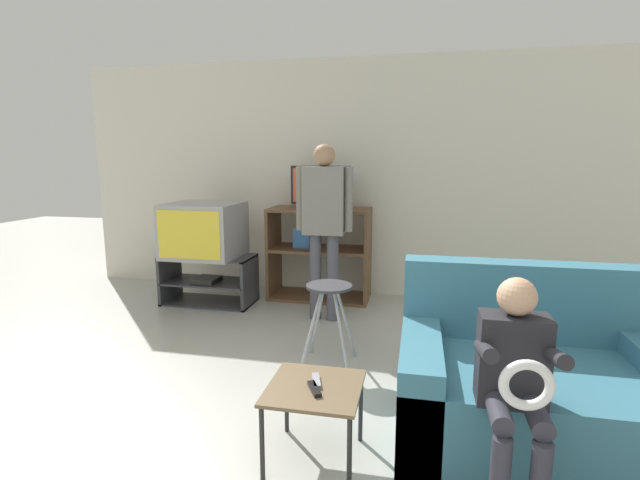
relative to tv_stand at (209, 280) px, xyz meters
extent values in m
cube|color=silver|center=(1.42, 0.74, 1.05)|extent=(6.40, 0.06, 2.60)
cube|color=#38383D|center=(0.00, 0.00, -0.24)|extent=(0.95, 0.47, 0.02)
cube|color=#38383D|center=(0.00, 0.00, -0.02)|extent=(0.92, 0.47, 0.02)
cube|color=#38383D|center=(0.00, 0.00, 0.25)|extent=(0.95, 0.47, 0.02)
cube|color=#38383D|center=(-0.46, 0.00, 0.00)|extent=(0.03, 0.47, 0.51)
cube|color=#38383D|center=(0.46, 0.00, 0.00)|extent=(0.03, 0.47, 0.51)
cube|color=black|center=(0.00, -0.05, 0.01)|extent=(0.24, 0.28, 0.05)
cube|color=#9E9EA3|center=(-0.02, -0.01, 0.54)|extent=(0.73, 0.68, 0.56)
cube|color=yellow|center=(-0.02, -0.36, 0.54)|extent=(0.65, 0.01, 0.48)
cube|color=brown|center=(0.59, 0.42, 0.25)|extent=(0.03, 0.51, 1.00)
cube|color=brown|center=(1.64, 0.42, 0.25)|extent=(0.03, 0.51, 1.00)
cube|color=brown|center=(1.12, 0.42, -0.24)|extent=(1.02, 0.51, 0.03)
cube|color=brown|center=(1.12, 0.42, 0.30)|extent=(1.02, 0.51, 0.03)
cube|color=brown|center=(1.12, 0.42, 0.73)|extent=(1.02, 0.51, 0.03)
cube|color=#3870B7|center=(0.93, 0.34, 0.42)|extent=(0.18, 0.04, 0.22)
cube|color=black|center=(1.13, 0.39, 0.77)|extent=(0.22, 0.20, 0.04)
cube|color=black|center=(1.13, 0.39, 0.99)|extent=(0.64, 0.04, 0.41)
cube|color=#D8593F|center=(1.13, 0.37, 0.99)|extent=(0.59, 0.01, 0.36)
cylinder|color=#99999E|center=(1.43, -1.32, 0.05)|extent=(0.16, 0.16, 0.61)
cylinder|color=#99999E|center=(1.65, -1.32, 0.05)|extent=(0.16, 0.16, 0.61)
cylinder|color=#99999E|center=(1.43, -1.10, 0.05)|extent=(0.16, 0.16, 0.61)
cylinder|color=#99999E|center=(1.65, -1.10, 0.05)|extent=(0.16, 0.16, 0.61)
cylinder|color=#333338|center=(1.54, -1.21, 0.35)|extent=(0.34, 0.34, 0.02)
cube|color=brown|center=(1.68, -2.32, 0.14)|extent=(0.47, 0.47, 0.02)
cylinder|color=black|center=(1.47, -2.53, -0.06)|extent=(0.02, 0.02, 0.39)
cylinder|color=black|center=(1.89, -2.53, -0.06)|extent=(0.02, 0.02, 0.39)
cylinder|color=black|center=(1.47, -2.11, -0.06)|extent=(0.02, 0.02, 0.39)
cylinder|color=black|center=(1.89, -2.11, -0.06)|extent=(0.02, 0.02, 0.39)
cube|color=black|center=(1.69, -2.37, 0.16)|extent=(0.10, 0.14, 0.02)
cube|color=gray|center=(1.68, -2.29, 0.16)|extent=(0.08, 0.15, 0.02)
cube|color=teal|center=(2.81, -1.91, -0.04)|extent=(1.44, 0.99, 0.44)
cube|color=teal|center=(2.81, -1.51, 0.42)|extent=(1.44, 0.20, 0.48)
cube|color=teal|center=(2.20, -1.91, 0.02)|extent=(0.22, 0.99, 0.56)
cylinder|color=#4C4C56|center=(1.22, -0.25, 0.16)|extent=(0.11, 0.11, 0.83)
cylinder|color=#4C4C56|center=(1.38, -0.25, 0.16)|extent=(0.11, 0.11, 0.83)
cube|color=gray|center=(1.30, -0.25, 0.89)|extent=(0.38, 0.20, 0.62)
cylinder|color=gray|center=(1.07, -0.25, 0.91)|extent=(0.08, 0.08, 0.59)
cylinder|color=gray|center=(1.53, -0.25, 0.91)|extent=(0.08, 0.08, 0.59)
sphere|color=#A37A5B|center=(1.30, -0.25, 1.30)|extent=(0.20, 0.20, 0.20)
cylinder|color=#2D2D38|center=(2.52, -2.49, 0.23)|extent=(0.09, 0.30, 0.09)
cylinder|color=#2D2D38|center=(2.67, -2.49, 0.23)|extent=(0.09, 0.30, 0.09)
cube|color=#232328|center=(2.59, -2.34, 0.39)|extent=(0.30, 0.17, 0.41)
cylinder|color=#232328|center=(2.46, -2.47, 0.47)|extent=(0.06, 0.31, 0.14)
cylinder|color=#232328|center=(2.73, -2.47, 0.47)|extent=(0.06, 0.31, 0.14)
sphere|color=tan|center=(2.59, -2.34, 0.68)|extent=(0.17, 0.17, 0.17)
torus|color=silver|center=(2.59, -2.63, 0.41)|extent=(0.21, 0.04, 0.21)
camera|label=1|loc=(2.15, -4.43, 1.28)|focal=26.00mm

